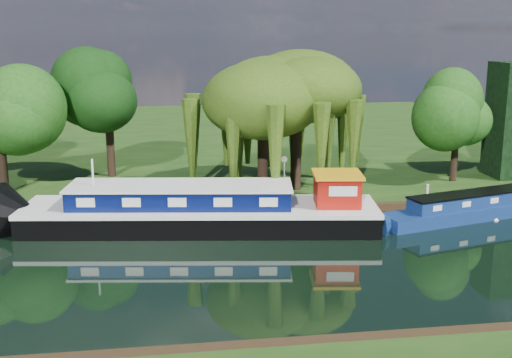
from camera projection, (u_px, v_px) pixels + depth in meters
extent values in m
plane|color=black|center=(315.00, 263.00, 29.94)|extent=(120.00, 120.00, 0.00)
cube|color=#15360E|center=(235.00, 138.00, 62.64)|extent=(120.00, 52.00, 0.45)
cube|color=black|center=(200.00, 220.00, 35.04)|extent=(19.51, 6.77, 1.27)
cube|color=silver|center=(200.00, 207.00, 34.87)|extent=(19.63, 6.87, 0.23)
cube|color=#060F42|center=(180.00, 196.00, 34.72)|extent=(12.15, 4.62, 1.01)
cube|color=silver|center=(180.00, 186.00, 34.59)|extent=(12.39, 4.86, 0.13)
cube|color=#9F130B|center=(337.00, 190.00, 34.72)|extent=(2.63, 2.63, 1.59)
cube|color=orange|center=(337.00, 174.00, 34.52)|extent=(2.93, 2.93, 0.17)
cylinder|color=silver|center=(93.00, 182.00, 34.50)|extent=(0.11, 0.11, 2.55)
cube|color=navy|center=(470.00, 213.00, 36.92)|extent=(11.57, 4.86, 0.86)
cube|color=navy|center=(471.00, 200.00, 36.74)|extent=(8.12, 3.50, 0.72)
cube|color=black|center=(472.00, 193.00, 36.65)|extent=(8.24, 3.61, 0.10)
cube|color=silver|center=(438.00, 208.00, 34.91)|extent=(0.57, 0.20, 0.31)
cube|color=silver|center=(467.00, 204.00, 35.69)|extent=(0.57, 0.20, 0.31)
cube|color=silver|center=(494.00, 201.00, 36.46)|extent=(0.57, 0.20, 0.31)
imported|color=silver|center=(487.00, 217.00, 37.27)|extent=(2.23, 1.94, 1.14)
cylinder|color=black|center=(263.00, 154.00, 40.83)|extent=(0.62, 0.62, 4.81)
ellipsoid|color=#2E450E|center=(263.00, 100.00, 40.03)|extent=(6.72, 6.72, 4.34)
cylinder|color=black|center=(296.00, 153.00, 41.37)|extent=(0.69, 0.69, 4.85)
ellipsoid|color=#2E450E|center=(297.00, 98.00, 40.57)|extent=(6.62, 6.62, 4.28)
cylinder|color=black|center=(1.00, 148.00, 39.94)|extent=(0.53, 0.53, 5.93)
cylinder|color=black|center=(110.00, 132.00, 44.92)|extent=(0.55, 0.55, 6.30)
ellipsoid|color=black|center=(108.00, 95.00, 44.32)|extent=(5.04, 5.04, 5.04)
cylinder|color=black|center=(455.00, 145.00, 43.58)|extent=(0.42, 0.42, 5.06)
ellipsoid|color=#144511|center=(457.00, 114.00, 43.11)|extent=(4.04, 4.04, 4.04)
cylinder|color=silver|center=(284.00, 179.00, 39.77)|extent=(0.10, 0.10, 2.20)
sphere|color=white|center=(284.00, 159.00, 39.48)|extent=(0.36, 0.36, 0.36)
cylinder|color=silver|center=(109.00, 204.00, 36.43)|extent=(0.16, 0.16, 1.00)
cylinder|color=silver|center=(215.00, 200.00, 37.26)|extent=(0.16, 0.16, 1.00)
cylinder|color=silver|center=(332.00, 196.00, 38.23)|extent=(0.16, 0.16, 1.00)
cylinder|color=silver|center=(427.00, 192.00, 39.06)|extent=(0.16, 0.16, 1.00)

